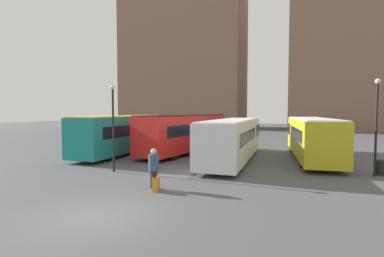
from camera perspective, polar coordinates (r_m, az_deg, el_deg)
The scene contains 12 objects.
ground_plane at distance 11.01m, azimuth -17.87°, elevation -15.69°, with size 160.00×160.00×0.00m, color #4C4C4F.
building_block_left at distance 69.54m, azimuth -1.56°, elevation 13.76°, with size 26.73×12.68×32.36m.
building_block_right at distance 65.87m, azimuth 30.47°, elevation 12.02°, with size 27.65×12.78×28.11m.
bus_0 at distance 25.71m, azimuth -13.07°, elevation -0.84°, with size 2.90×11.34×3.19m.
bus_1 at distance 25.29m, azimuth -1.24°, elevation -0.74°, with size 4.37×11.32×3.26m.
bus_2 at distance 21.71m, azimuth 7.87°, elevation -1.83°, with size 2.84×12.28×2.97m.
bus_3 at distance 23.97m, azimuth 21.84°, elevation -1.45°, with size 3.71×12.25×3.05m.
traveler at distance 13.94m, azimuth -7.32°, elevation -6.87°, with size 0.54×0.54×1.85m.
suitcase at distance 13.61m, azimuth -6.89°, elevation -10.47°, with size 0.30×0.46×0.91m.
lamp_post_0 at distance 18.98m, azimuth 31.71°, elevation 1.58°, with size 0.28×0.28×5.30m.
lamp_post_1 at distance 18.06m, azimuth -14.80°, elevation 1.53°, with size 0.28×0.28×5.08m.
trash_bin at distance 19.72m, azimuth 32.33°, elevation -6.34°, with size 0.52×0.52×0.85m.
Camera 1 is at (6.35, -8.26, 3.55)m, focal length 28.00 mm.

